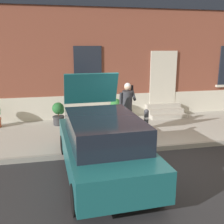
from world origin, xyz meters
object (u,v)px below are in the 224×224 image
person_on_phone (127,105)px  planter_charcoal (59,113)px  planter_cream (116,109)px  hatchback_car_teal (103,144)px  bollard_near_person (146,124)px

person_on_phone → planter_charcoal: person_on_phone is taller
person_on_phone → planter_cream: size_ratio=2.04×
planter_cream → person_on_phone: bearing=-92.5°
hatchback_car_teal → bollard_near_person: (1.64, 1.60, -0.09)m
hatchback_car_teal → planter_cream: size_ratio=4.80×
person_on_phone → planter_charcoal: 2.78m
hatchback_car_teal → person_on_phone: bearing=62.6°
person_on_phone → planter_charcoal: size_ratio=2.04×
planter_charcoal → planter_cream: (2.27, 0.25, 0.00)m
hatchback_car_teal → planter_cream: 4.51m
bollard_near_person → planter_cream: bearing=96.4°
hatchback_car_teal → bollard_near_person: hatchback_car_teal is taller
hatchback_car_teal → planter_charcoal: (-0.93, 4.06, -0.19)m
bollard_near_person → planter_charcoal: (-2.57, 2.46, -0.11)m
hatchback_car_teal → person_on_phone: hatchback_car_teal is taller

